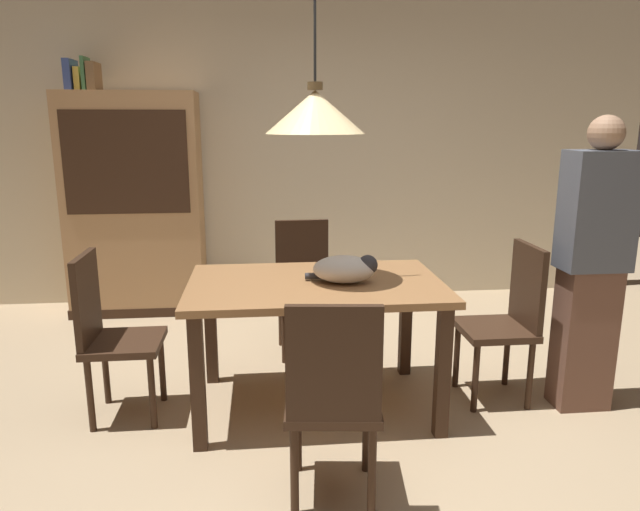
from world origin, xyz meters
TOP-DOWN VIEW (x-y plane):
  - ground at (0.00, 0.00)m, footprint 10.00×10.00m
  - back_wall at (0.00, 2.65)m, footprint 6.40×0.10m
  - dining_table at (-0.08, 0.42)m, footprint 1.40×0.90m
  - chair_left_side at (-1.20, 0.42)m, footprint 0.40×0.40m
  - chair_near_front at (-0.08, -0.45)m, footprint 0.44×0.44m
  - chair_far_back at (-0.08, 1.30)m, footprint 0.41×0.41m
  - chair_right_side at (1.05, 0.42)m, footprint 0.40×0.40m
  - cat_sleeping at (0.09, 0.39)m, footprint 0.39×0.27m
  - pendant_lamp at (-0.08, 0.42)m, footprint 0.52×0.52m
  - hutch_bookcase at (-1.42, 2.32)m, footprint 1.12×0.45m
  - book_blue_wide at (-1.85, 2.32)m, footprint 0.06×0.24m
  - book_yellow_short at (-1.78, 2.32)m, footprint 0.04×0.20m
  - book_green_slim at (-1.73, 2.32)m, footprint 0.03×0.20m
  - book_brown_thick at (-1.67, 2.32)m, footprint 0.06×0.24m
  - person_standing at (1.44, 0.28)m, footprint 0.36×0.22m

SIDE VIEW (x-z plane):
  - ground at x=0.00m, z-range 0.00..0.00m
  - chair_left_side at x=-1.20m, z-range 0.05..0.98m
  - chair_near_front at x=-0.08m, z-range 0.05..0.98m
  - chair_far_back at x=-0.08m, z-range 0.05..0.98m
  - chair_right_side at x=1.05m, z-range 0.05..0.98m
  - dining_table at x=-0.08m, z-range 0.27..1.02m
  - cat_sleeping at x=0.09m, z-range 0.75..0.90m
  - person_standing at x=1.44m, z-range 0.01..1.65m
  - hutch_bookcase at x=-1.42m, z-range -0.04..1.81m
  - back_wall at x=0.00m, z-range 0.00..2.90m
  - pendant_lamp at x=-0.08m, z-range 1.01..2.31m
  - book_yellow_short at x=-1.78m, z-range 1.85..2.03m
  - book_brown_thick at x=-1.67m, z-range 1.85..2.07m
  - book_blue_wide at x=-1.85m, z-range 1.85..2.09m
  - book_green_slim at x=-1.73m, z-range 1.85..2.11m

